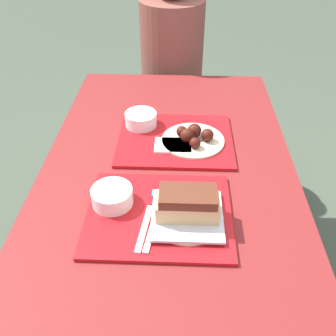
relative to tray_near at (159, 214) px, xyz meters
name	(u,v)px	position (x,y,z in m)	size (l,w,h in m)	color
ground_plane	(168,303)	(0.02, 0.18, -0.74)	(12.00, 12.00, 0.00)	#424C3D
picnic_table	(168,198)	(0.02, 0.18, -0.10)	(0.84, 1.52, 0.74)	maroon
picnic_bench_far	(174,114)	(0.02, 1.16, -0.35)	(0.80, 0.28, 0.47)	maroon
tray_near	(159,214)	(0.00, 0.00, 0.00)	(0.41, 0.34, 0.01)	#B21419
tray_far	(175,140)	(0.04, 0.38, 0.00)	(0.41, 0.34, 0.01)	#B21419
bowl_coleslaw_near	(112,195)	(-0.14, 0.03, 0.03)	(0.12, 0.12, 0.05)	white
brisket_sandwich_plate	(187,208)	(0.08, -0.02, 0.04)	(0.20, 0.20, 0.10)	beige
plastic_fork_near	(144,228)	(-0.04, -0.06, 0.01)	(0.04, 0.17, 0.00)	white
plastic_knife_near	(152,228)	(-0.01, -0.06, 0.01)	(0.04, 0.17, 0.00)	white
condiment_packet	(158,194)	(-0.01, 0.08, 0.01)	(0.04, 0.03, 0.01)	teal
bowl_coleslaw_far	(141,118)	(-0.10, 0.46, 0.03)	(0.12, 0.12, 0.05)	white
wings_plate_far	(193,137)	(0.10, 0.36, 0.02)	(0.22, 0.22, 0.06)	beige
napkin_far	(173,145)	(0.03, 0.33, 0.01)	(0.13, 0.09, 0.01)	white
person_seated_across	(172,49)	(0.00, 1.16, 0.04)	(0.33, 0.33, 0.74)	brown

